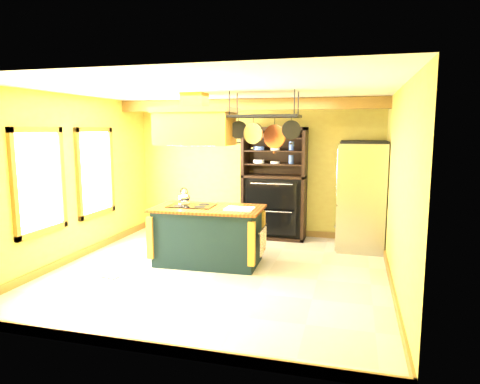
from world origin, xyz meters
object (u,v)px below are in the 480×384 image
at_px(kitchen_island, 208,235).
at_px(hutch, 275,195).
at_px(range_hood, 195,124).
at_px(refrigerator, 361,198).
at_px(pot_rack, 264,123).

height_order(kitchen_island, hutch, hutch).
bearing_deg(range_hood, hutch, 64.55).
height_order(kitchen_island, refrigerator, refrigerator).
distance_m(range_hood, refrigerator, 3.27).
distance_m(pot_rack, hutch, 2.38).
xyz_separation_m(range_hood, refrigerator, (2.56, 1.57, -1.29)).
relative_size(pot_rack, hutch, 0.51).
distance_m(range_hood, hutch, 2.54).
xyz_separation_m(kitchen_island, pot_rack, (0.91, 0.00, 1.78)).
relative_size(kitchen_island, refrigerator, 0.93).
bearing_deg(range_hood, kitchen_island, 0.21).
relative_size(kitchen_island, hutch, 0.81).
bearing_deg(pot_rack, hutch, 95.54).
xyz_separation_m(pot_rack, hutch, (-0.19, 1.92, -1.39)).
bearing_deg(kitchen_island, refrigerator, 31.66).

